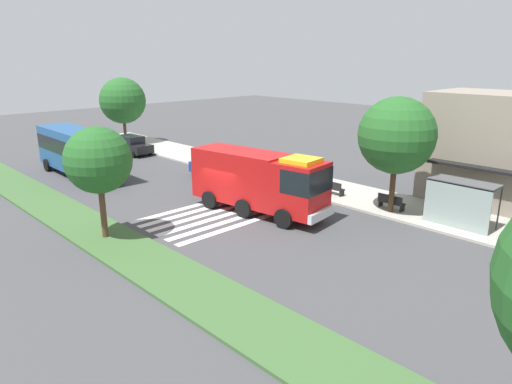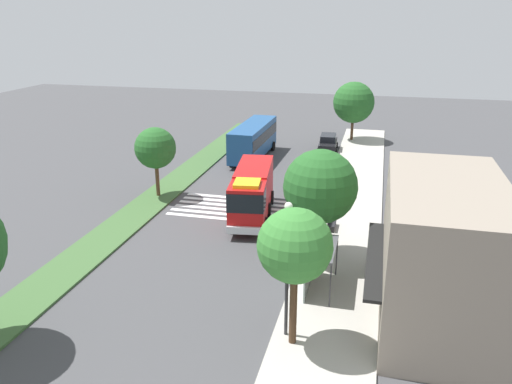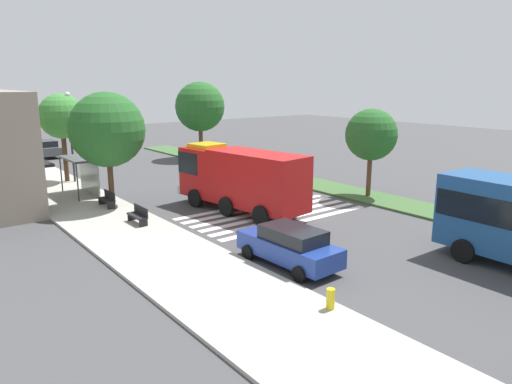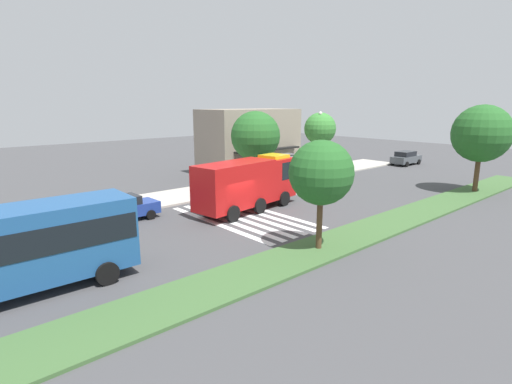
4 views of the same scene
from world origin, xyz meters
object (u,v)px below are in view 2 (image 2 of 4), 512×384
at_px(sidewalk_tree_center, 295,246).
at_px(bench_west_of_shelter, 331,222).
at_px(transit_bus, 253,138).
at_px(median_tree_far_west, 155,148).
at_px(fire_truck, 252,192).
at_px(street_lamp, 287,260).
at_px(fire_hydrant, 336,170).
at_px(sidewalk_tree_far_west, 354,102).
at_px(parked_car_west, 328,143).
at_px(parked_car_mid, 312,177).
at_px(bus_stop_shelter, 316,259).
at_px(sidewalk_tree_west, 320,187).
at_px(bench_near_shelter, 324,249).

bearing_deg(sidewalk_tree_center, bench_west_of_shelter, 178.47).
relative_size(transit_bus, median_tree_far_west, 1.80).
relative_size(fire_truck, street_lamp, 1.37).
relative_size(bench_west_of_shelter, median_tree_far_west, 0.28).
bearing_deg(fire_hydrant, sidewalk_tree_far_west, 177.94).
bearing_deg(fire_hydrant, parked_car_west, -168.93).
bearing_deg(parked_car_mid, median_tree_far_west, -66.95).
bearing_deg(bus_stop_shelter, street_lamp, -9.22).
height_order(fire_truck, parked_car_west, fire_truck).
bearing_deg(parked_car_mid, bus_stop_shelter, 6.35).
distance_m(transit_bus, sidewalk_tree_west, 23.40).
distance_m(bench_west_of_shelter, fire_hydrant, 12.90).
relative_size(bus_stop_shelter, fire_hydrant, 5.00).
relative_size(parked_car_west, sidewalk_tree_west, 0.68).
relative_size(parked_car_mid, transit_bus, 0.47).
distance_m(sidewalk_tree_center, fire_hydrant, 26.65).
height_order(bench_near_shelter, fire_hydrant, bench_near_shelter).
distance_m(transit_bus, street_lamp, 31.03).
height_order(sidewalk_tree_far_west, sidewalk_tree_west, sidewalk_tree_far_west).
height_order(bus_stop_shelter, bench_near_shelter, bus_stop_shelter).
xyz_separation_m(parked_car_mid, sidewalk_tree_far_west, (-17.81, 2.20, 3.66)).
bearing_deg(parked_car_west, sidewalk_tree_center, 0.81).
distance_m(bench_near_shelter, street_lamp, 9.23).
bearing_deg(bus_stop_shelter, bench_near_shelter, 179.73).
xyz_separation_m(bus_stop_shelter, street_lamp, (4.56, -0.74, 2.09)).
height_order(parked_car_west, median_tree_far_west, median_tree_far_west).
xyz_separation_m(sidewalk_tree_west, median_tree_far_west, (-7.98, -14.04, -0.55)).
relative_size(parked_car_west, bench_west_of_shelter, 2.85).
relative_size(bus_stop_shelter, street_lamp, 0.53).
bearing_deg(street_lamp, transit_bus, -163.17).
xyz_separation_m(fire_truck, fire_hydrant, (-12.10, 4.99, -1.57)).
xyz_separation_m(sidewalk_tree_center, fire_hydrant, (-26.27, -0.50, -4.42)).
bearing_deg(sidewalk_tree_west, median_tree_far_west, -119.62).
relative_size(parked_car_west, sidewalk_tree_far_west, 0.68).
bearing_deg(fire_truck, median_tree_far_west, -115.04).
bearing_deg(fire_hydrant, sidewalk_tree_center, 1.09).
bearing_deg(sidewalk_tree_far_west, sidewalk_tree_center, 0.00).
height_order(bench_near_shelter, sidewalk_tree_far_west, sidewalk_tree_far_west).
height_order(transit_bus, bench_west_of_shelter, transit_bus).
relative_size(transit_bus, sidewalk_tree_far_west, 1.50).
bearing_deg(bench_west_of_shelter, parked_car_mid, -164.07).
xyz_separation_m(transit_bus, bench_near_shelter, (21.09, 9.73, -1.52)).
xyz_separation_m(fire_truck, bench_west_of_shelter, (0.78, 5.84, -1.47)).
relative_size(bench_west_of_shelter, fire_hydrant, 2.29).
bearing_deg(transit_bus, median_tree_far_west, 161.79).
bearing_deg(sidewalk_tree_center, parked_car_mid, -174.38).
relative_size(parked_car_mid, sidewalk_tree_west, 0.70).
relative_size(bus_stop_shelter, sidewalk_tree_far_west, 0.52).
xyz_separation_m(parked_car_west, transit_bus, (4.83, -7.17, 1.21)).
bearing_deg(parked_car_west, bench_near_shelter, 2.85).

